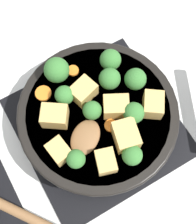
% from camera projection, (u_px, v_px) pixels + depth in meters
% --- Properties ---
extents(ground_plane, '(2.40, 2.40, 0.00)m').
position_uv_depth(ground_plane, '(98.00, 126.00, 0.65)').
color(ground_plane, silver).
extents(front_burner_grate, '(0.31, 0.31, 0.03)m').
position_uv_depth(front_burner_grate, '(98.00, 124.00, 0.64)').
color(front_burner_grate, black).
rests_on(front_burner_grate, ground_plane).
extents(skillet_pan, '(0.34, 0.41, 0.06)m').
position_uv_depth(skillet_pan, '(99.00, 117.00, 0.59)').
color(skillet_pan, black).
rests_on(skillet_pan, front_burner_grate).
extents(wooden_spoon, '(0.24, 0.25, 0.02)m').
position_uv_depth(wooden_spoon, '(62.00, 186.00, 0.51)').
color(wooden_spoon, brown).
rests_on(wooden_spoon, skillet_pan).
extents(tofu_cube_center_large, '(0.06, 0.05, 0.04)m').
position_uv_depth(tofu_cube_center_large, '(126.00, 136.00, 0.53)').
color(tofu_cube_center_large, tan).
rests_on(tofu_cube_center_large, skillet_pan).
extents(tofu_cube_near_handle, '(0.05, 0.06, 0.04)m').
position_uv_depth(tofu_cube_near_handle, '(116.00, 107.00, 0.55)').
color(tofu_cube_near_handle, tan).
rests_on(tofu_cube_near_handle, skillet_pan).
extents(tofu_cube_east_chunk, '(0.05, 0.04, 0.03)m').
position_uv_depth(tofu_cube_east_chunk, '(106.00, 162.00, 0.52)').
color(tofu_cube_east_chunk, tan).
rests_on(tofu_cube_east_chunk, skillet_pan).
extents(tofu_cube_west_chunk, '(0.06, 0.05, 0.03)m').
position_uv_depth(tofu_cube_west_chunk, '(153.00, 105.00, 0.55)').
color(tofu_cube_west_chunk, tan).
rests_on(tofu_cube_west_chunk, skillet_pan).
extents(tofu_cube_back_piece, '(0.04, 0.04, 0.03)m').
position_uv_depth(tofu_cube_back_piece, '(59.00, 151.00, 0.53)').
color(tofu_cube_back_piece, tan).
rests_on(tofu_cube_back_piece, skillet_pan).
extents(tofu_cube_front_piece, '(0.06, 0.06, 0.04)m').
position_uv_depth(tofu_cube_front_piece, '(55.00, 116.00, 0.55)').
color(tofu_cube_front_piece, tan).
rests_on(tofu_cube_front_piece, skillet_pan).
extents(tofu_cube_mid_small, '(0.05, 0.05, 0.03)m').
position_uv_depth(tofu_cube_mid_small, '(83.00, 91.00, 0.56)').
color(tofu_cube_mid_small, tan).
rests_on(tofu_cube_mid_small, skillet_pan).
extents(broccoli_floret_near_spoon, '(0.04, 0.04, 0.05)m').
position_uv_depth(broccoli_floret_near_spoon, '(110.00, 60.00, 0.57)').
color(broccoli_floret_near_spoon, '#709956').
rests_on(broccoli_floret_near_spoon, skillet_pan).
extents(broccoli_floret_center_top, '(0.03, 0.03, 0.04)m').
position_uv_depth(broccoli_floret_center_top, '(92.00, 111.00, 0.54)').
color(broccoli_floret_center_top, '#709956').
rests_on(broccoli_floret_center_top, skillet_pan).
extents(broccoli_floret_east_rim, '(0.05, 0.05, 0.05)m').
position_uv_depth(broccoli_floret_east_rim, '(57.00, 70.00, 0.56)').
color(broccoli_floret_east_rim, '#709956').
rests_on(broccoli_floret_east_rim, skillet_pan).
extents(broccoli_floret_west_rim, '(0.04, 0.04, 0.05)m').
position_uv_depth(broccoli_floret_west_rim, '(135.00, 79.00, 0.56)').
color(broccoli_floret_west_rim, '#709956').
rests_on(broccoli_floret_west_rim, skillet_pan).
extents(broccoli_floret_north_edge, '(0.04, 0.04, 0.05)m').
position_uv_depth(broccoli_floret_north_edge, '(110.00, 79.00, 0.56)').
color(broccoli_floret_north_edge, '#709956').
rests_on(broccoli_floret_north_edge, skillet_pan).
extents(broccoli_floret_south_cluster, '(0.04, 0.04, 0.05)m').
position_uv_depth(broccoli_floret_south_cluster, '(134.00, 113.00, 0.54)').
color(broccoli_floret_south_cluster, '#709956').
rests_on(broccoli_floret_south_cluster, skillet_pan).
extents(broccoli_floret_mid_floret, '(0.03, 0.03, 0.04)m').
position_uv_depth(broccoli_floret_mid_floret, '(64.00, 95.00, 0.55)').
color(broccoli_floret_mid_floret, '#709956').
rests_on(broccoli_floret_mid_floret, skillet_pan).
extents(broccoli_floret_small_inner, '(0.03, 0.03, 0.04)m').
position_uv_depth(broccoli_floret_small_inner, '(132.00, 155.00, 0.52)').
color(broccoli_floret_small_inner, '#709956').
rests_on(broccoli_floret_small_inner, skillet_pan).
extents(broccoli_floret_tall_stem, '(0.03, 0.03, 0.04)m').
position_uv_depth(broccoli_floret_tall_stem, '(76.00, 159.00, 0.51)').
color(broccoli_floret_tall_stem, '#709956').
rests_on(broccoli_floret_tall_stem, skillet_pan).
extents(carrot_slice_orange_thin, '(0.02, 0.02, 0.01)m').
position_uv_depth(carrot_slice_orange_thin, '(136.00, 74.00, 0.59)').
color(carrot_slice_orange_thin, orange).
rests_on(carrot_slice_orange_thin, skillet_pan).
extents(carrot_slice_near_center, '(0.03, 0.03, 0.01)m').
position_uv_depth(carrot_slice_near_center, '(43.00, 93.00, 0.58)').
color(carrot_slice_near_center, orange).
rests_on(carrot_slice_near_center, skillet_pan).
extents(carrot_slice_edge_slice, '(0.02, 0.02, 0.01)m').
position_uv_depth(carrot_slice_edge_slice, '(111.00, 126.00, 0.56)').
color(carrot_slice_edge_slice, orange).
rests_on(carrot_slice_edge_slice, skillet_pan).
extents(carrot_slice_under_broccoli, '(0.02, 0.02, 0.01)m').
position_uv_depth(carrot_slice_under_broccoli, '(74.00, 70.00, 0.59)').
color(carrot_slice_under_broccoli, orange).
rests_on(carrot_slice_under_broccoli, skillet_pan).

